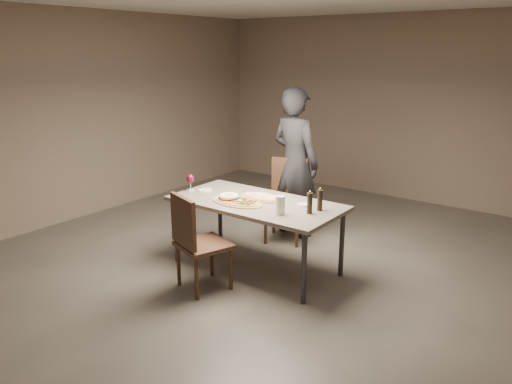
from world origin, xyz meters
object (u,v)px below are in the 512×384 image
Objects in this scene: carafe at (280,205)px; chair_near at (195,238)px; dining_table at (256,206)px; chair_far at (287,195)px; diner at (295,163)px; ham_pizza at (261,197)px; bread_basket at (229,197)px; zucchini_pizza at (237,201)px; pepper_mill_left at (310,203)px.

chair_near is at bearing -137.56° from carafe.
chair_far is at bearing 103.99° from dining_table.
chair_far is (-0.24, 0.96, -0.14)m from dining_table.
diner is at bearing 117.19° from carafe.
diner reaches higher than dining_table.
ham_pizza is 0.35m from bread_basket.
chair_near is (-0.60, -0.55, -0.30)m from carafe.
carafe is (0.56, -0.04, 0.07)m from zucchini_pizza.
bread_basket is at bearing -169.67° from pepper_mill_left.
diner is (-0.90, 1.15, 0.07)m from pepper_mill_left.
pepper_mill_left is at bearing 112.37° from chair_far.
carafe is 0.87m from chair_near.
chair_far is at bearing 101.43° from diner.
zucchini_pizza is at bearing -126.80° from dining_table.
dining_table is at bearing 155.33° from carafe.
chair_far is (-0.23, 0.85, -0.21)m from ham_pizza.
carafe is at bearing -137.77° from pepper_mill_left.
pepper_mill_left is (0.65, -0.01, 0.16)m from dining_table.
dining_table is 1.86× the size of chair_near.
carafe is 0.19× the size of chair_near.
chair_far reaches higher than dining_table.
ham_pizza reaches higher than dining_table.
pepper_mill_left is at bearing 10.05° from ham_pizza.
zucchini_pizza is 2.80× the size of bread_basket.
ham_pizza is (0.11, 0.27, -0.00)m from zucchini_pizza.
dining_table is 0.51m from carafe.
bread_basket is 1.32m from diner.
ham_pizza is 0.50× the size of chair_far.
chair_near is at bearing -137.61° from pepper_mill_left.
diner reaches higher than carafe.
chair_near reaches higher than ham_pizza.
chair_far is (-0.08, 1.71, 0.01)m from chair_near.
chair_near is (0.06, -0.58, -0.25)m from bread_basket.
chair_far is (-0.89, 0.97, -0.30)m from pepper_mill_left.
carafe is at bearing 61.16° from chair_near.
dining_table is 0.67m from pepper_mill_left.
dining_table is at bearing 110.47° from diner.
chair_far is at bearing 132.50° from pepper_mill_left.
ham_pizza is at bearing 53.28° from bread_basket.
diner reaches higher than bread_basket.
zucchini_pizza is at bearing -91.35° from ham_pizza.
carafe is 0.10× the size of diner.
ham_pizza is at bearing 111.13° from diner.
diner is at bearing 91.16° from bread_basket.
diner is at bearing -106.86° from chair_far.
ham_pizza is 0.27× the size of diner.
pepper_mill_left is 1.24× the size of carafe.
dining_table is 1.19m from diner.
chair_far reaches higher than zucchini_pizza.
zucchini_pizza is at bearing 176.07° from carafe.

